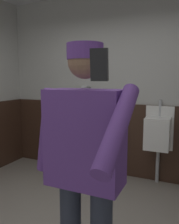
# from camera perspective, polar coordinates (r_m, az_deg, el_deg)

# --- Properties ---
(wall_back) EXTENTS (4.55, 0.12, 2.85)m
(wall_back) POSITION_cam_1_polar(r_m,az_deg,el_deg) (3.76, 7.60, 6.28)
(wall_back) COLOR #B2B2AD
(wall_back) RESTS_ON ground_plane
(wainscot_band_back) EXTENTS (3.95, 0.03, 1.15)m
(wainscot_band_back) POSITION_cam_1_polar(r_m,az_deg,el_deg) (3.81, 7.03, -6.61)
(wainscot_band_back) COLOR #382319
(wainscot_band_back) RESTS_ON ground_plane
(urinal_left) EXTENTS (0.40, 0.34, 1.24)m
(urinal_left) POSITION_cam_1_polar(r_m,az_deg,el_deg) (3.98, -5.62, -2.98)
(urinal_left) COLOR white
(urinal_left) RESTS_ON ground_plane
(urinal_middle) EXTENTS (0.40, 0.34, 1.24)m
(urinal_middle) POSITION_cam_1_polar(r_m,az_deg,el_deg) (3.67, 4.60, -3.93)
(urinal_middle) COLOR white
(urinal_middle) RESTS_ON ground_plane
(urinal_right) EXTENTS (0.40, 0.34, 1.24)m
(urinal_right) POSITION_cam_1_polar(r_m,az_deg,el_deg) (3.49, 16.29, -4.85)
(urinal_right) COLOR white
(urinal_right) RESTS_ON ground_plane
(privacy_divider_panel) EXTENTS (0.04, 0.40, 0.90)m
(privacy_divider_panel) POSITION_cam_1_polar(r_m,az_deg,el_deg) (3.71, -1.19, -1.03)
(privacy_divider_panel) COLOR #4C4C51
(person) EXTENTS (0.69, 0.60, 1.75)m
(person) POSITION_cam_1_polar(r_m,az_deg,el_deg) (1.49, -1.16, -12.06)
(person) COLOR #2D3342
(person) RESTS_ON ground_plane
(cell_phone) EXTENTS (0.06, 0.04, 0.11)m
(cell_phone) POSITION_cam_1_polar(r_m,az_deg,el_deg) (0.82, 2.39, 11.40)
(cell_phone) COLOR black
(soap_dispenser) EXTENTS (0.10, 0.07, 0.18)m
(soap_dispenser) POSITION_cam_1_polar(r_m,az_deg,el_deg) (3.88, -1.08, 5.04)
(soap_dispenser) COLOR silver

